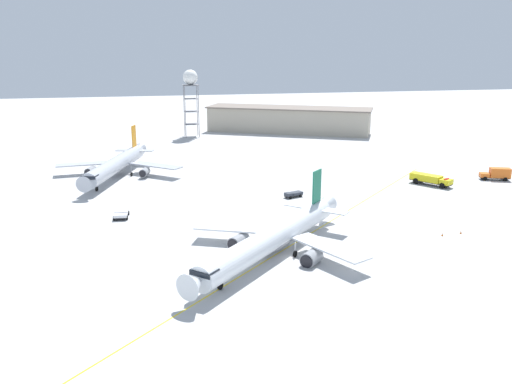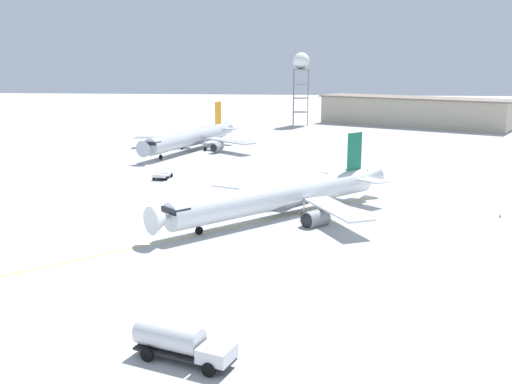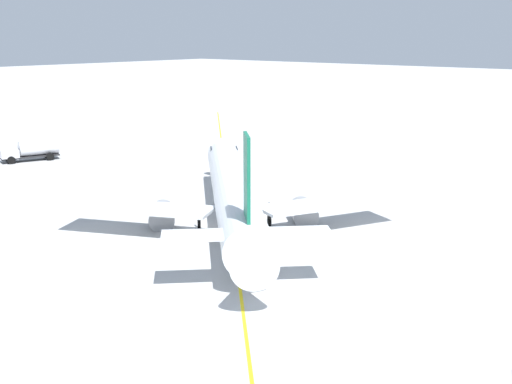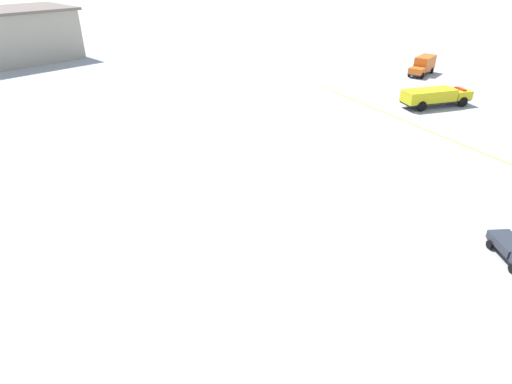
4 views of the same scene
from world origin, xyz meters
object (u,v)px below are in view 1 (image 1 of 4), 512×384
(baggage_truck_truck, at_px, (293,194))
(catering_truck_truck, at_px, (497,174))
(fire_tender_truck, at_px, (430,179))
(safety_cone_near, at_px, (442,234))
(safety_cone_mid, at_px, (461,232))
(pushback_tug_truck, at_px, (121,213))
(airliner_secondary, at_px, (117,165))
(radar_tower, at_px, (190,81))
(airliner_main, at_px, (273,239))

(baggage_truck_truck, bearing_deg, catering_truck_truck, 163.52)
(fire_tender_truck, bearing_deg, safety_cone_near, -60.41)
(safety_cone_near, bearing_deg, baggage_truck_truck, -147.95)
(safety_cone_near, height_order, safety_cone_mid, same)
(pushback_tug_truck, bearing_deg, airliner_secondary, -172.80)
(airliner_secondary, relative_size, fire_tender_truck, 4.11)
(baggage_truck_truck, distance_m, radar_tower, 92.57)
(baggage_truck_truck, distance_m, safety_cone_mid, 37.56)
(catering_truck_truck, bearing_deg, safety_cone_mid, 68.21)
(airliner_secondary, relative_size, safety_cone_mid, 74.33)
(pushback_tug_truck, xyz_separation_m, radar_tower, (-96.08, 23.80, 19.79))
(pushback_tug_truck, distance_m, catering_truck_truck, 93.05)
(airliner_secondary, bearing_deg, catering_truck_truck, 93.59)
(catering_truck_truck, height_order, safety_cone_mid, catering_truck_truck)
(fire_tender_truck, height_order, radar_tower, radar_tower)
(fire_tender_truck, distance_m, safety_cone_near, 37.62)
(airliner_secondary, height_order, pushback_tug_truck, airliner_secondary)
(airliner_secondary, xyz_separation_m, baggage_truck_truck, (28.25, 39.22, -2.50))
(airliner_secondary, xyz_separation_m, safety_cone_near, (58.44, 58.12, -2.94))
(airliner_secondary, distance_m, safety_cone_mid, 85.03)
(radar_tower, height_order, safety_cone_mid, radar_tower)
(fire_tender_truck, bearing_deg, airliner_main, -87.23)
(pushback_tug_truck, distance_m, safety_cone_near, 61.05)
(airliner_secondary, distance_m, fire_tender_truck, 78.93)
(radar_tower, relative_size, safety_cone_mid, 44.72)
(safety_cone_mid, bearing_deg, safety_cone_near, -84.79)
(radar_tower, bearing_deg, pushback_tug_truck, -13.91)
(safety_cone_near, bearing_deg, safety_cone_mid, 95.21)
(safety_cone_mid, bearing_deg, radar_tower, -163.00)
(pushback_tug_truck, height_order, catering_truck_truck, catering_truck_truck)
(airliner_main, distance_m, safety_cone_mid, 36.02)
(baggage_truck_truck, bearing_deg, fire_tender_truck, 164.43)
(airliner_main, relative_size, fire_tender_truck, 3.38)
(airliner_secondary, distance_m, baggage_truck_truck, 48.40)
(catering_truck_truck, bearing_deg, airliner_secondary, 7.17)
(pushback_tug_truck, distance_m, safety_cone_mid, 64.54)
(baggage_truck_truck, bearing_deg, radar_tower, -102.41)
(pushback_tug_truck, height_order, baggage_truck_truck, pushback_tug_truck)
(airliner_main, relative_size, airliner_secondary, 0.82)
(airliner_secondary, relative_size, pushback_tug_truck, 8.27)
(pushback_tug_truck, bearing_deg, catering_truck_truck, 101.16)
(radar_tower, bearing_deg, safety_cone_mid, 17.00)
(catering_truck_truck, xyz_separation_m, safety_cone_mid, (34.27, -32.13, -1.38))
(safety_cone_mid, bearing_deg, catering_truck_truck, 136.84)
(pushback_tug_truck, height_order, safety_cone_mid, pushback_tug_truck)
(airliner_main, bearing_deg, baggage_truck_truck, -157.47)
(catering_truck_truck, distance_m, safety_cone_mid, 46.99)
(safety_cone_mid, bearing_deg, fire_tender_truck, 158.83)
(airliner_main, bearing_deg, pushback_tug_truck, -92.66)
(safety_cone_mid, bearing_deg, baggage_truck_truck, -142.60)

